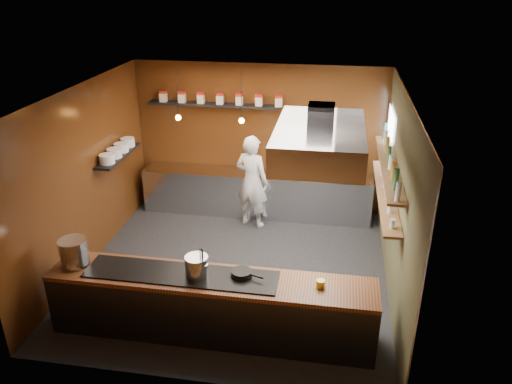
% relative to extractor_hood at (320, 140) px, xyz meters
% --- Properties ---
extents(floor, '(5.00, 5.00, 0.00)m').
position_rel_extractor_hood_xyz_m(floor, '(-1.30, 0.40, -2.51)').
color(floor, black).
rests_on(floor, ground).
extents(back_wall, '(5.00, 0.00, 5.00)m').
position_rel_extractor_hood_xyz_m(back_wall, '(-1.30, 2.90, -1.01)').
color(back_wall, '#3E1E0B').
rests_on(back_wall, ground).
extents(left_wall, '(0.00, 5.00, 5.00)m').
position_rel_extractor_hood_xyz_m(left_wall, '(-3.80, 0.40, -1.01)').
color(left_wall, '#3E1E0B').
rests_on(left_wall, ground).
extents(right_wall, '(0.00, 5.00, 5.00)m').
position_rel_extractor_hood_xyz_m(right_wall, '(1.20, 0.40, -1.01)').
color(right_wall, '#474728').
rests_on(right_wall, ground).
extents(ceiling, '(5.00, 5.00, 0.00)m').
position_rel_extractor_hood_xyz_m(ceiling, '(-1.30, 0.40, 0.49)').
color(ceiling, silver).
rests_on(ceiling, back_wall).
extents(window_pane, '(0.00, 1.00, 1.00)m').
position_rel_extractor_hood_xyz_m(window_pane, '(1.15, 2.10, -0.61)').
color(window_pane, white).
rests_on(window_pane, right_wall).
extents(prep_counter, '(4.60, 0.65, 0.90)m').
position_rel_extractor_hood_xyz_m(prep_counter, '(-1.30, 2.57, -2.06)').
color(prep_counter, silver).
rests_on(prep_counter, floor).
extents(pass_counter, '(4.40, 0.72, 0.94)m').
position_rel_extractor_hood_xyz_m(pass_counter, '(-1.30, -1.20, -2.04)').
color(pass_counter, '#38383D').
rests_on(pass_counter, floor).
extents(tin_shelf, '(2.60, 0.26, 0.04)m').
position_rel_extractor_hood_xyz_m(tin_shelf, '(-2.20, 2.76, -0.31)').
color(tin_shelf, black).
rests_on(tin_shelf, back_wall).
extents(plate_shelf, '(0.30, 1.40, 0.04)m').
position_rel_extractor_hood_xyz_m(plate_shelf, '(-3.64, 1.40, -0.96)').
color(plate_shelf, black).
rests_on(plate_shelf, left_wall).
extents(bottle_shelf_upper, '(0.26, 2.80, 0.04)m').
position_rel_extractor_hood_xyz_m(bottle_shelf_upper, '(1.04, 0.70, -0.59)').
color(bottle_shelf_upper, brown).
rests_on(bottle_shelf_upper, right_wall).
extents(bottle_shelf_lower, '(0.26, 2.80, 0.04)m').
position_rel_extractor_hood_xyz_m(bottle_shelf_lower, '(1.04, 0.70, -1.06)').
color(bottle_shelf_lower, brown).
rests_on(bottle_shelf_lower, right_wall).
extents(extractor_hood, '(1.20, 2.00, 0.72)m').
position_rel_extractor_hood_xyz_m(extractor_hood, '(0.00, 0.00, 0.00)').
color(extractor_hood, '#38383D').
rests_on(extractor_hood, ceiling).
extents(pendant_left, '(0.10, 0.10, 0.95)m').
position_rel_extractor_hood_xyz_m(pendant_left, '(-2.70, 2.10, -0.35)').
color(pendant_left, black).
rests_on(pendant_left, ceiling).
extents(pendant_right, '(0.10, 0.10, 0.95)m').
position_rel_extractor_hood_xyz_m(pendant_right, '(-1.50, 2.10, -0.35)').
color(pendant_right, black).
rests_on(pendant_right, ceiling).
extents(storage_tins, '(2.43, 0.13, 0.22)m').
position_rel_extractor_hood_xyz_m(storage_tins, '(-2.05, 2.76, -0.17)').
color(storage_tins, beige).
rests_on(storage_tins, tin_shelf).
extents(plate_stacks, '(0.26, 1.16, 0.16)m').
position_rel_extractor_hood_xyz_m(plate_stacks, '(-3.64, 1.40, -0.86)').
color(plate_stacks, silver).
rests_on(plate_stacks, plate_shelf).
extents(bottles, '(0.06, 2.66, 0.24)m').
position_rel_extractor_hood_xyz_m(bottles, '(1.04, 0.70, -0.45)').
color(bottles, silver).
rests_on(bottles, bottle_shelf_upper).
extents(wine_glasses, '(0.07, 2.37, 0.13)m').
position_rel_extractor_hood_xyz_m(wine_glasses, '(1.04, 0.70, -0.97)').
color(wine_glasses, silver).
rests_on(wine_glasses, bottle_shelf_lower).
extents(stockpot_large, '(0.50, 0.50, 0.37)m').
position_rel_extractor_hood_xyz_m(stockpot_large, '(-3.20, -1.20, -1.38)').
color(stockpot_large, '#B5B8BC').
rests_on(stockpot_large, pass_counter).
extents(stockpot_small, '(0.38, 0.38, 0.29)m').
position_rel_extractor_hood_xyz_m(stockpot_small, '(-1.47, -1.21, -1.42)').
color(stockpot_small, silver).
rests_on(stockpot_small, pass_counter).
extents(utensil_crock, '(0.17, 0.17, 0.21)m').
position_rel_extractor_hood_xyz_m(utensil_crock, '(-1.39, -1.23, -1.46)').
color(utensil_crock, silver).
rests_on(utensil_crock, pass_counter).
extents(frying_pan, '(0.45, 0.29, 0.07)m').
position_rel_extractor_hood_xyz_m(frying_pan, '(-0.89, -1.12, -1.53)').
color(frying_pan, black).
rests_on(frying_pan, pass_counter).
extents(butter_jar, '(0.14, 0.14, 0.10)m').
position_rel_extractor_hood_xyz_m(butter_jar, '(0.15, -1.18, -1.53)').
color(butter_jar, gold).
rests_on(butter_jar, pass_counter).
extents(espresso_machine, '(0.49, 0.48, 0.39)m').
position_rel_extractor_hood_xyz_m(espresso_machine, '(0.47, 2.64, -1.41)').
color(espresso_machine, black).
rests_on(espresso_machine, prep_counter).
extents(chef, '(0.78, 0.64, 1.84)m').
position_rel_extractor_hood_xyz_m(chef, '(-1.31, 2.06, -1.59)').
color(chef, silver).
rests_on(chef, floor).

